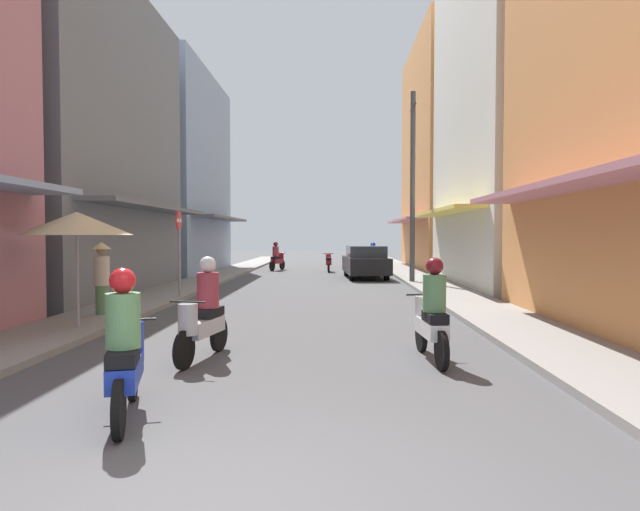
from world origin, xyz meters
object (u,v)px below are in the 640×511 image
at_px(motorbike_silver, 203,314).
at_px(motorbike_white, 431,315).
at_px(motorbike_black, 353,260).
at_px(pedestrian_crossing, 102,276).
at_px(motorbike_maroon, 277,258).
at_px(motorbike_red, 329,262).
at_px(motorbike_orange, 372,259).
at_px(motorbike_blue, 126,351).
at_px(vendor_umbrella, 77,224).
at_px(parked_car, 366,262).
at_px(utility_pole, 413,186).
at_px(street_sign_no_entry, 179,242).

bearing_deg(motorbike_silver, motorbike_white, -0.05).
relative_size(motorbike_white, motorbike_black, 1.04).
bearing_deg(pedestrian_crossing, motorbike_silver, -49.91).
bearing_deg(motorbike_maroon, motorbike_red, -21.50).
bearing_deg(motorbike_orange, motorbike_blue, -100.52).
xyz_separation_m(motorbike_black, vendor_umbrella, (-6.12, -21.35, 1.63)).
bearing_deg(motorbike_blue, pedestrian_crossing, 115.25).
xyz_separation_m(motorbike_silver, motorbike_black, (3.13, 23.51, -0.20)).
relative_size(motorbike_black, parked_car, 0.41).
distance_m(motorbike_orange, motorbike_blue, 22.40).
bearing_deg(motorbike_orange, pedestrian_crossing, -114.88).
bearing_deg(vendor_umbrella, parked_car, 65.09).
height_order(motorbike_blue, utility_pole, utility_pole).
distance_m(motorbike_maroon, parked_car, 7.07).
relative_size(motorbike_white, utility_pole, 0.24).
bearing_deg(utility_pole, street_sign_no_entry, -144.51).
distance_m(motorbike_silver, parked_car, 16.32).
relative_size(motorbike_silver, motorbike_orange, 1.01).
relative_size(motorbike_orange, pedestrian_crossing, 1.01).
relative_size(motorbike_white, motorbike_blue, 1.02).
height_order(motorbike_red, pedestrian_crossing, pedestrian_crossing).
distance_m(motorbike_orange, utility_pole, 7.14).
bearing_deg(motorbike_red, motorbike_maroon, 158.50).
relative_size(vendor_umbrella, utility_pole, 0.32).
xyz_separation_m(motorbike_silver, motorbike_white, (3.48, -0.00, 0.00)).
distance_m(motorbike_maroon, motorbike_orange, 5.45).
height_order(motorbike_black, utility_pole, utility_pole).
height_order(motorbike_red, street_sign_no_entry, street_sign_no_entry).
distance_m(parked_car, pedestrian_crossing, 13.81).
xyz_separation_m(motorbike_black, utility_pole, (1.93, -10.50, 3.32)).
bearing_deg(motorbike_orange, parked_car, -98.67).
bearing_deg(vendor_umbrella, motorbike_maroon, 84.46).
relative_size(parked_car, street_sign_no_entry, 1.59).
relative_size(motorbike_white, street_sign_no_entry, 0.68).
height_order(pedestrian_crossing, vendor_umbrella, vendor_umbrella).
bearing_deg(pedestrian_crossing, parked_car, 61.15).
distance_m(motorbike_black, parked_car, 7.57).
bearing_deg(motorbike_blue, motorbike_red, 85.33).
bearing_deg(utility_pole, motorbike_black, 100.42).
xyz_separation_m(vendor_umbrella, street_sign_no_entry, (0.43, 5.41, -0.42)).
distance_m(parked_car, vendor_umbrella, 15.26).
height_order(motorbike_maroon, motorbike_white, same).
relative_size(motorbike_silver, parked_car, 0.43).
bearing_deg(motorbike_black, motorbike_orange, -79.19).
height_order(motorbike_white, vendor_umbrella, vendor_umbrella).
xyz_separation_m(motorbike_silver, parked_car, (3.42, 15.95, 0.04)).
bearing_deg(parked_car, vendor_umbrella, -114.91).
bearing_deg(motorbike_orange, motorbike_white, -91.34).
height_order(motorbike_white, motorbike_orange, same).
distance_m(motorbike_maroon, utility_pole, 10.86).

